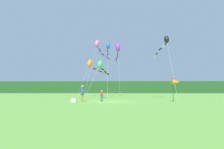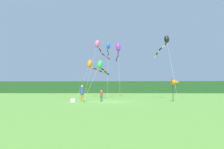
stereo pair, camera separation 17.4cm
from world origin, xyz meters
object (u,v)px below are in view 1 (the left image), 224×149
object	(u,v)px
banner_flag_pole	(176,82)
kite_orange	(91,65)
kite_green	(101,65)
person_child	(102,95)
cooler_box	(74,100)
person_adult	(82,93)
kite_purple	(118,49)
kite_blue	(108,47)
kite_rainbow	(98,46)
kite_black	(164,43)

from	to	relation	value
banner_flag_pole	kite_orange	xyz separation A→B (m)	(-12.08, 15.42, 4.04)
kite_green	kite_orange	distance (m)	9.65
person_child	cooler_box	bearing A→B (deg)	-163.10
person_adult	kite_purple	size ratio (longest dim) A/B	0.18
kite_blue	kite_rainbow	distance (m)	4.72
kite_green	kite_black	distance (m)	10.03
cooler_box	banner_flag_pole	size ratio (longest dim) A/B	0.19
kite_orange	person_adult	bearing A→B (deg)	-84.90
banner_flag_pole	kite_orange	size ratio (longest dim) A/B	0.37
person_child	kite_black	bearing A→B (deg)	37.66
kite_blue	kite_black	xyz separation A→B (m)	(8.64, -5.39, -0.63)
kite_green	kite_orange	bearing A→B (deg)	106.93
banner_flag_pole	kite_blue	bearing A→B (deg)	126.77
kite_black	banner_flag_pole	bearing A→B (deg)	-91.72
kite_orange	kite_purple	size ratio (longest dim) A/B	0.72
person_adult	banner_flag_pole	size ratio (longest dim) A/B	0.68
person_child	kite_green	size ratio (longest dim) A/B	0.18
person_adult	kite_black	bearing A→B (deg)	33.95
person_adult	kite_blue	bearing A→B (deg)	80.45
kite_green	kite_rainbow	distance (m)	10.49
cooler_box	kite_purple	world-z (taller)	kite_purple
cooler_box	kite_black	world-z (taller)	kite_black
cooler_box	kite_orange	size ratio (longest dim) A/B	0.07
kite_green	kite_orange	xyz separation A→B (m)	(-2.79, 9.15, 1.29)
kite_blue	kite_purple	bearing A→B (deg)	54.81
kite_rainbow	person_adult	bearing A→B (deg)	-89.74
banner_flag_pole	kite_rainbow	xyz separation A→B (m)	(-10.67, 15.33, 7.84)
person_adult	cooler_box	distance (m)	1.25
kite_orange	kite_rainbow	bearing A→B (deg)	-3.34
kite_green	kite_blue	size ratio (longest dim) A/B	0.75
person_child	person_adult	bearing A→B (deg)	-165.27
person_child	banner_flag_pole	distance (m)	8.67
person_adult	kite_black	size ratio (longest dim) A/B	0.20
person_adult	kite_green	size ratio (longest dim) A/B	0.25
kite_purple	kite_black	xyz separation A→B (m)	(6.91, -7.85, -0.77)
banner_flag_pole	kite_blue	size ratio (longest dim) A/B	0.28
person_child	kite_purple	world-z (taller)	kite_purple
cooler_box	kite_black	size ratio (longest dim) A/B	0.06
kite_blue	kite_rainbow	bearing A→B (deg)	118.80
kite_purple	cooler_box	bearing A→B (deg)	-107.05
kite_purple	person_child	bearing A→B (deg)	-96.96
kite_orange	kite_blue	world-z (taller)	kite_blue
kite_orange	kite_blue	size ratio (longest dim) A/B	0.75
banner_flag_pole	kite_purple	world-z (taller)	kite_purple
banner_flag_pole	kite_blue	distance (m)	15.63
kite_green	person_child	bearing A→B (deg)	-83.56
person_child	cooler_box	size ratio (longest dim) A/B	2.43
kite_black	person_child	bearing A→B (deg)	-142.34
kite_rainbow	banner_flag_pole	bearing A→B (deg)	-55.18
kite_purple	banner_flag_pole	bearing A→B (deg)	-63.99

